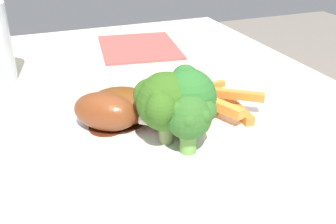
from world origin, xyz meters
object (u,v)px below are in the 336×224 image
(dining_table, at_px, (141,215))
(carrot_fries_pile, at_px, (202,102))
(chicken_drumstick_far, at_px, (126,105))
(dinner_plate, at_px, (168,132))
(chicken_drumstick_near, at_px, (110,112))
(broccoli_floret_front, at_px, (186,95))
(broccoli_floret_middle, at_px, (190,117))
(broccoli_floret_back, at_px, (164,102))

(dining_table, relative_size, carrot_fries_pile, 6.91)
(carrot_fries_pile, height_order, chicken_drumstick_far, carrot_fries_pile)
(carrot_fries_pile, xyz_separation_m, chicken_drumstick_far, (0.02, 0.09, 0.00))
(dinner_plate, xyz_separation_m, chicken_drumstick_far, (0.03, 0.04, 0.03))
(chicken_drumstick_near, bearing_deg, chicken_drumstick_far, -60.44)
(dinner_plate, distance_m, chicken_drumstick_far, 0.06)
(broccoli_floret_front, relative_size, broccoli_floret_middle, 1.25)
(broccoli_floret_middle, bearing_deg, dining_table, 17.82)
(dining_table, relative_size, broccoli_floret_front, 11.73)
(broccoli_floret_middle, xyz_separation_m, carrot_fries_pile, (0.07, -0.05, -0.02))
(broccoli_floret_front, xyz_separation_m, chicken_drumstick_near, (0.05, 0.07, -0.03))
(broccoli_floret_front, xyz_separation_m, carrot_fries_pile, (0.04, -0.04, -0.03))
(carrot_fries_pile, distance_m, chicken_drumstick_far, 0.09)
(broccoli_floret_back, relative_size, carrot_fries_pile, 0.58)
(dinner_plate, xyz_separation_m, broccoli_floret_back, (-0.03, 0.02, 0.05))
(broccoli_floret_back, relative_size, chicken_drumstick_far, 0.56)
(chicken_drumstick_near, distance_m, chicken_drumstick_far, 0.03)
(broccoli_floret_middle, xyz_separation_m, broccoli_floret_back, (0.03, 0.02, 0.01))
(broccoli_floret_front, xyz_separation_m, chicken_drumstick_far, (0.06, 0.05, -0.03))
(dining_table, height_order, chicken_drumstick_far, chicken_drumstick_far)
(chicken_drumstick_far, bearing_deg, broccoli_floret_middle, -155.50)
(broccoli_floret_back, xyz_separation_m, carrot_fries_pile, (0.04, -0.06, -0.03))
(broccoli_floret_middle, bearing_deg, broccoli_floret_back, 33.77)
(broccoli_floret_middle, height_order, broccoli_floret_back, broccoli_floret_back)
(dining_table, xyz_separation_m, broccoli_floret_back, (-0.06, -0.01, 0.19))
(broccoli_floret_middle, height_order, chicken_drumstick_near, broccoli_floret_middle)
(broccoli_floret_front, xyz_separation_m, broccoli_floret_middle, (-0.03, 0.01, -0.01))
(chicken_drumstick_far, bearing_deg, carrot_fries_pile, -101.97)
(broccoli_floret_front, height_order, carrot_fries_pile, broccoli_floret_front)
(broccoli_floret_front, distance_m, carrot_fries_pile, 0.07)
(chicken_drumstick_near, bearing_deg, broccoli_floret_front, -125.30)
(chicken_drumstick_near, height_order, chicken_drumstick_far, chicken_drumstick_near)
(carrot_fries_pile, bearing_deg, dinner_plate, 107.03)
(chicken_drumstick_near, bearing_deg, broccoli_floret_back, -137.47)
(carrot_fries_pile, distance_m, chicken_drumstick_near, 0.11)
(dinner_plate, bearing_deg, chicken_drumstick_far, 48.49)
(dinner_plate, bearing_deg, broccoli_floret_front, -162.98)
(chicken_drumstick_far, bearing_deg, dining_table, -93.63)
(broccoli_floret_front, height_order, broccoli_floret_back, broccoli_floret_front)
(broccoli_floret_front, distance_m, chicken_drumstick_near, 0.09)
(dining_table, distance_m, broccoli_floret_middle, 0.21)
(broccoli_floret_front, relative_size, chicken_drumstick_near, 0.72)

